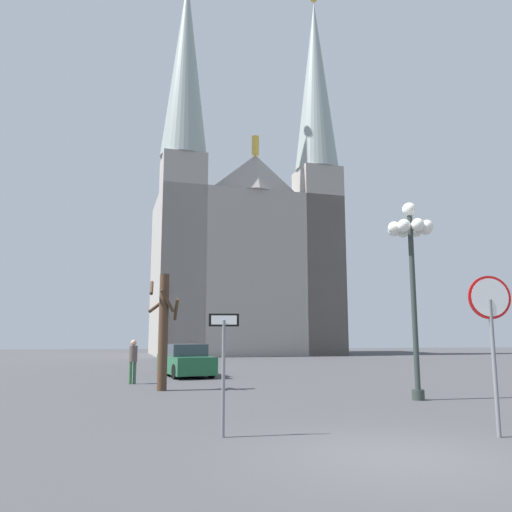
% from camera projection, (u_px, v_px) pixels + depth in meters
% --- Properties ---
extents(ground_plane, '(120.00, 120.00, 0.00)m').
position_uv_depth(ground_plane, '(398.00, 457.00, 7.85)').
color(ground_plane, '#424244').
extents(cathedral, '(18.27, 13.35, 36.64)m').
position_uv_depth(cathedral, '(246.00, 241.00, 48.53)').
color(cathedral, gray).
rests_on(cathedral, ground).
extents(stop_sign, '(0.84, 0.12, 3.03)m').
position_uv_depth(stop_sign, '(491.00, 321.00, 9.69)').
color(stop_sign, slate).
rests_on(stop_sign, ground).
extents(one_way_arrow_sign, '(0.58, 0.08, 2.30)m').
position_uv_depth(one_way_arrow_sign, '(224.00, 359.00, 9.57)').
color(one_way_arrow_sign, slate).
rests_on(one_way_arrow_sign, ground).
extents(street_lamp, '(1.42, 1.42, 5.94)m').
position_uv_depth(street_lamp, '(411.00, 249.00, 15.33)').
color(street_lamp, '#2D3833').
rests_on(street_lamp, ground).
extents(bare_tree, '(1.08, 1.05, 3.99)m').
position_uv_depth(bare_tree, '(163.00, 328.00, 17.41)').
color(bare_tree, '#473323').
rests_on(bare_tree, ground).
extents(parked_car_near_green, '(2.77, 4.46, 1.45)m').
position_uv_depth(parked_car_near_green, '(185.00, 361.00, 23.13)').
color(parked_car_near_green, '#1E5B38').
rests_on(parked_car_near_green, ground).
extents(pedestrian_walking, '(0.32, 0.32, 1.68)m').
position_uv_depth(pedestrian_walking, '(133.00, 357.00, 19.51)').
color(pedestrian_walking, '#33663F').
rests_on(pedestrian_walking, ground).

